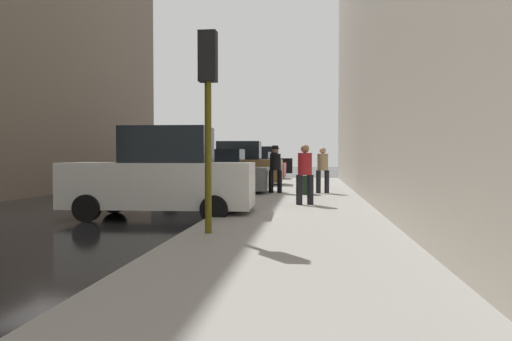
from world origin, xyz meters
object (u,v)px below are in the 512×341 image
object	(u,v)px
parked_red_hatchback	(252,167)
pedestrian_in_tan_coat	(323,168)
parked_white_van	(162,176)
parked_gray_coupe	(214,174)
fire_hydrant	(247,191)
traffic_light	(208,87)
parked_bronze_suv	(236,166)
pedestrian_with_fedora	(275,167)
rolling_suitcase	(307,185)
pedestrian_in_red_jacket	(305,171)
parked_black_suv	(262,163)

from	to	relation	value
parked_red_hatchback	pedestrian_in_tan_coat	distance (m)	12.71
parked_white_van	parked_gray_coupe	world-z (taller)	parked_white_van
parked_red_hatchback	fire_hydrant	world-z (taller)	parked_red_hatchback
traffic_light	pedestrian_in_tan_coat	bearing A→B (deg)	77.30
parked_red_hatchback	parked_bronze_suv	bearing A→B (deg)	-90.00
parked_bronze_suv	pedestrian_with_fedora	bearing A→B (deg)	-67.30
pedestrian_with_fedora	rolling_suitcase	world-z (taller)	pedestrian_with_fedora
parked_gray_coupe	pedestrian_in_tan_coat	size ratio (longest dim) A/B	2.46
parked_red_hatchback	fire_hydrant	xyz separation A→B (m)	(1.80, -16.15, -0.35)
parked_white_van	parked_gray_coupe	distance (m)	6.52
parked_bronze_suv	rolling_suitcase	distance (m)	7.14
fire_hydrant	rolling_suitcase	world-z (taller)	rolling_suitcase
parked_white_van	traffic_light	xyz separation A→B (m)	(1.85, -3.26, 1.73)
pedestrian_with_fedora	rolling_suitcase	bearing A→B (deg)	-26.89
parked_bronze_suv	fire_hydrant	distance (m)	9.82
parked_red_hatchback	pedestrian_in_red_jacket	distance (m)	16.92
parked_black_suv	fire_hydrant	bearing A→B (deg)	-85.46
fire_hydrant	pedestrian_with_fedora	world-z (taller)	pedestrian_with_fedora
pedestrian_with_fedora	traffic_light	bearing A→B (deg)	-92.79
pedestrian_in_tan_coat	pedestrian_in_red_jacket	world-z (taller)	same
parked_black_suv	traffic_light	distance (m)	28.67
parked_white_van	pedestrian_in_tan_coat	xyz separation A→B (m)	(4.10, 6.70, 0.07)
parked_bronze_suv	parked_red_hatchback	world-z (taller)	parked_bronze_suv
parked_bronze_suv	traffic_light	bearing A→B (deg)	-83.17
traffic_light	pedestrian_in_red_jacket	world-z (taller)	traffic_light
parked_gray_coupe	parked_red_hatchback	size ratio (longest dim) A/B	0.99
parked_gray_coupe	rolling_suitcase	world-z (taller)	parked_gray_coupe
parked_bronze_suv	traffic_light	size ratio (longest dim) A/B	1.29
parked_white_van	traffic_light	size ratio (longest dim) A/B	1.30
parked_white_van	pedestrian_with_fedora	distance (m)	7.04
fire_hydrant	rolling_suitcase	bearing A→B (deg)	63.52
parked_gray_coupe	traffic_light	xyz separation A→B (m)	(1.85, -9.78, 1.91)
pedestrian_in_red_jacket	rolling_suitcase	world-z (taller)	pedestrian_in_red_jacket
parked_gray_coupe	traffic_light	world-z (taller)	traffic_light
parked_white_van	parked_red_hatchback	size ratio (longest dim) A/B	1.10
parked_white_van	pedestrian_in_red_jacket	bearing A→B (deg)	31.83
parked_bronze_suv	parked_black_suv	xyz separation A→B (m)	(0.00, 13.09, 0.00)
fire_hydrant	traffic_light	size ratio (longest dim) A/B	0.20
parked_gray_coupe	pedestrian_in_red_jacket	world-z (taller)	pedestrian_in_red_jacket
pedestrian_in_red_jacket	parked_bronze_suv	bearing A→B (deg)	109.22
pedestrian_with_fedora	fire_hydrant	bearing A→B (deg)	-97.46
parked_black_suv	rolling_suitcase	world-z (taller)	parked_black_suv
parked_red_hatchback	pedestrian_with_fedora	bearing A→B (deg)	-79.07
pedestrian_in_red_jacket	rolling_suitcase	bearing A→B (deg)	89.64
parked_white_van	parked_red_hatchback	bearing A→B (deg)	90.00
pedestrian_in_tan_coat	pedestrian_in_red_jacket	distance (m)	4.57
fire_hydrant	parked_gray_coupe	bearing A→B (deg)	114.57
traffic_light	rolling_suitcase	size ratio (longest dim) A/B	3.46
parked_bronze_suv	pedestrian_in_red_jacket	size ratio (longest dim) A/B	2.72
parked_gray_coupe	parked_black_suv	distance (m)	18.79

